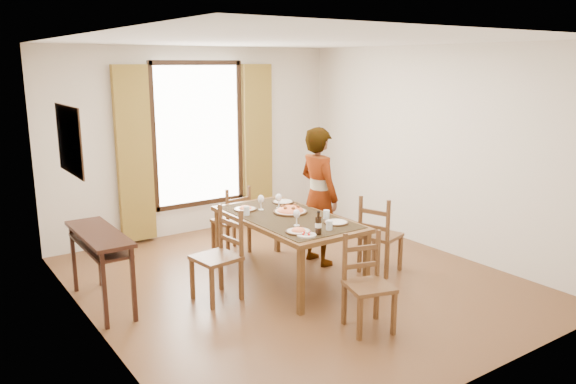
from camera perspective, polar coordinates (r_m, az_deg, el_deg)
ground at (r=6.58m, az=0.79°, el=-9.03°), size 5.00×5.00×0.00m
room_shell at (r=6.27m, az=0.12°, el=4.50°), size 4.60×5.10×2.74m
console_table at (r=6.04m, az=-18.61°, el=-4.90°), size 0.38×1.20×0.80m
dining_table at (r=6.44m, az=-0.08°, el=-3.01°), size 1.00×1.86×0.76m
chair_west at (r=6.02m, az=-7.04°, el=-6.65°), size 0.48×0.48×0.98m
chair_north at (r=7.43m, az=-5.69°, el=-3.04°), size 0.44×0.44×0.91m
chair_south at (r=5.39m, az=8.09°, el=-9.42°), size 0.50×0.50×0.91m
chair_east at (r=6.80m, az=9.27°, el=-4.52°), size 0.53×0.53×0.95m
man at (r=6.95m, az=3.14°, el=-0.42°), size 0.65×0.44×1.72m
plate_sw at (r=5.81m, az=1.06°, el=-3.88°), size 0.27×0.27×0.05m
plate_se at (r=6.16m, az=4.90°, el=-2.95°), size 0.27×0.27×0.05m
plate_nw at (r=6.70m, az=-4.34°, el=-1.61°), size 0.27×0.27×0.05m
plate_ne at (r=7.03m, az=-0.51°, el=-0.88°), size 0.27×0.27×0.05m
pasta_platter at (r=6.55m, az=0.23°, el=-1.71°), size 0.40×0.40×0.10m
caprese_plate at (r=5.70m, az=1.89°, el=-4.28°), size 0.20×0.20×0.04m
wine_glass_a at (r=6.03m, az=0.89°, el=-2.61°), size 0.08×0.08×0.18m
wine_glass_b at (r=6.74m, az=-0.94°, el=-0.92°), size 0.08×0.08×0.18m
wine_glass_c at (r=6.68m, az=-2.76°, el=-1.06°), size 0.08×0.08×0.18m
tumbler_a at (r=6.32m, az=3.92°, el=-2.29°), size 0.07×0.07×0.10m
tumbler_b at (r=6.48m, az=-4.23°, el=-1.92°), size 0.07×0.07×0.10m
tumbler_c at (r=5.91m, az=4.21°, el=-3.39°), size 0.07×0.07×0.10m
wine_bottle at (r=5.72m, az=3.11°, el=-3.14°), size 0.07×0.07×0.25m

